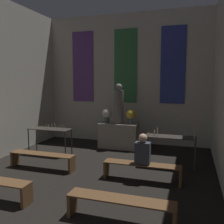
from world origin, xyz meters
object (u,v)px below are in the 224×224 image
(pew_back_right, at_px, (142,168))
(person_seated, at_px, (143,150))
(flower_vase_right, at_px, (131,115))
(flower_vase_left, at_px, (107,114))
(pew_back_left, at_px, (42,158))
(pew_second_right, at_px, (120,205))
(candle_rack_left, at_px, (50,132))
(candle_rack_right, at_px, (170,140))
(altar, at_px, (119,135))
(statue, at_px, (119,105))

(pew_back_right, bearing_deg, person_seated, 0.00)
(flower_vase_right, bearing_deg, flower_vase_left, 180.00)
(pew_back_left, height_order, person_seated, person_seated)
(pew_second_right, xyz_separation_m, pew_back_right, (0.00, 1.92, 0.00))
(candle_rack_left, xyz_separation_m, pew_back_left, (0.55, -1.33, -0.45))
(candle_rack_right, distance_m, person_seated, 1.43)
(altar, bearing_deg, flower_vase_right, 0.00)
(pew_back_right, bearing_deg, candle_rack_right, 67.19)
(pew_back_right, height_order, person_seated, person_seated)
(flower_vase_right, bearing_deg, person_seated, -70.94)
(statue, distance_m, flower_vase_right, 0.57)
(candle_rack_right, bearing_deg, pew_second_right, -99.75)
(statue, xyz_separation_m, person_seated, (1.43, -2.80, -0.82))
(person_seated, bearing_deg, candle_rack_right, 67.74)
(flower_vase_right, bearing_deg, pew_back_right, -71.22)
(candle_rack_left, bearing_deg, flower_vase_left, 44.35)
(candle_rack_right, relative_size, pew_back_right, 0.76)
(altar, distance_m, pew_second_right, 4.93)
(altar, relative_size, pew_back_right, 0.75)
(pew_second_right, height_order, pew_back_right, same)
(altar, distance_m, flower_vase_right, 0.90)
(candle_rack_left, relative_size, candle_rack_right, 1.00)
(flower_vase_right, height_order, person_seated, flower_vase_right)
(candle_rack_left, height_order, pew_back_left, candle_rack_left)
(altar, xyz_separation_m, flower_vase_right, (0.46, 0.00, 0.78))
(altar, distance_m, candle_rack_right, 2.48)
(pew_back_right, bearing_deg, pew_second_right, -90.00)
(candle_rack_left, relative_size, pew_back_left, 0.76)
(pew_back_left, distance_m, person_seated, 2.87)
(flower_vase_right, xyz_separation_m, person_seated, (0.97, -2.80, -0.47))
(pew_second_right, relative_size, person_seated, 2.54)
(flower_vase_left, height_order, pew_back_right, flower_vase_left)
(candle_rack_left, bearing_deg, candle_rack_right, -0.00)
(pew_second_right, bearing_deg, altar, 106.64)
(flower_vase_right, height_order, pew_back_left, flower_vase_right)
(pew_second_right, distance_m, pew_back_right, 1.92)
(statue, relative_size, pew_second_right, 0.76)
(candle_rack_left, distance_m, candle_rack_right, 3.93)
(flower_vase_left, xyz_separation_m, pew_back_right, (1.87, -2.80, -0.92))
(pew_second_right, bearing_deg, flower_vase_left, 111.60)
(candle_rack_right, bearing_deg, altar, 143.19)
(candle_rack_left, relative_size, pew_second_right, 0.76)
(candle_rack_right, bearing_deg, pew_back_left, -158.57)
(pew_second_right, bearing_deg, person_seated, 89.55)
(candle_rack_left, bearing_deg, pew_back_left, -67.29)
(flower_vase_left, relative_size, pew_back_right, 0.28)
(altar, height_order, pew_second_right, altar)
(candle_rack_left, bearing_deg, pew_second_right, -43.89)
(statue, xyz_separation_m, pew_second_right, (1.41, -4.72, -1.26))
(pew_back_left, xyz_separation_m, pew_back_right, (2.82, 0.00, 0.00))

